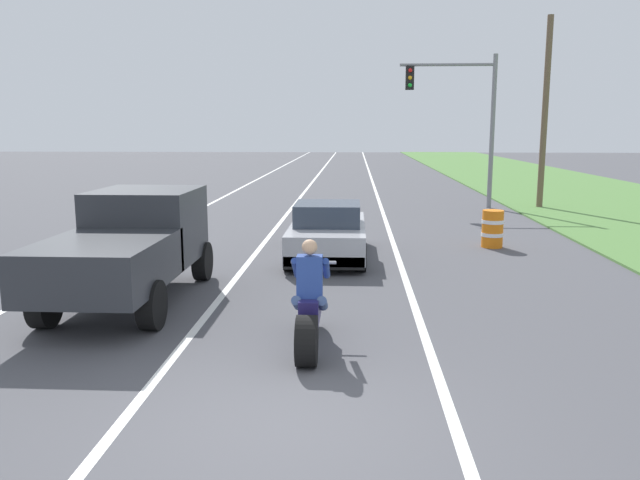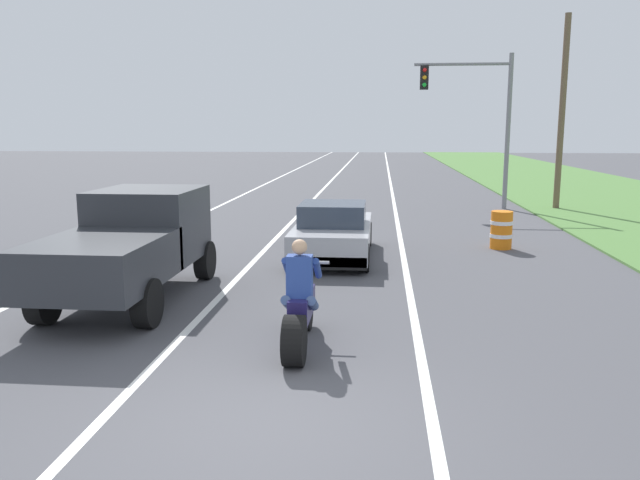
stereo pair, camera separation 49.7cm
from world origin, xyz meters
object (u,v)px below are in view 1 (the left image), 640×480
at_px(motorcycle_with_rider, 310,310).
at_px(sports_car_silver, 328,232).
at_px(pickup_truck_left_lane_dark_grey, 131,242).
at_px(traffic_light_mast_near, 465,108).
at_px(construction_barrel_nearest, 492,229).

bearing_deg(motorcycle_with_rider, sports_car_silver, 90.19).
xyz_separation_m(pickup_truck_left_lane_dark_grey, traffic_light_mast_near, (8.35, 14.43, 2.83)).
bearing_deg(traffic_light_mast_near, motorcycle_with_rider, -106.29).
distance_m(pickup_truck_left_lane_dark_grey, construction_barrel_nearest, 9.71).
bearing_deg(pickup_truck_left_lane_dark_grey, construction_barrel_nearest, 36.82).
bearing_deg(construction_barrel_nearest, pickup_truck_left_lane_dark_grey, -143.18).
bearing_deg(construction_barrel_nearest, motorcycle_with_rider, -117.73).
bearing_deg(pickup_truck_left_lane_dark_grey, motorcycle_with_rider, -35.31).
bearing_deg(pickup_truck_left_lane_dark_grey, traffic_light_mast_near, 59.93).
height_order(sports_car_silver, traffic_light_mast_near, traffic_light_mast_near).
distance_m(motorcycle_with_rider, construction_barrel_nearest, 9.30).
distance_m(sports_car_silver, pickup_truck_left_lane_dark_grey, 5.45).
xyz_separation_m(sports_car_silver, pickup_truck_left_lane_dark_grey, (-3.41, -4.22, 0.48)).
xyz_separation_m(sports_car_silver, construction_barrel_nearest, (4.35, 1.58, -0.13)).
height_order(motorcycle_with_rider, traffic_light_mast_near, traffic_light_mast_near).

